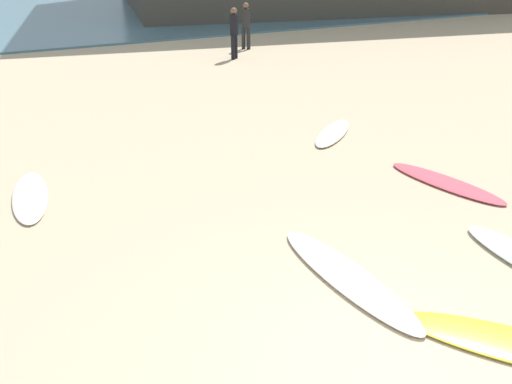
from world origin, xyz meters
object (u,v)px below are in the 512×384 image
surfboard_2 (30,196)px  surfboard_4 (333,133)px  surfboard_1 (446,183)px  beachgoer_near (246,24)px  surfboard_3 (347,277)px  beachgoer_mid (234,31)px

surfboard_2 → surfboard_4: (6.00, 0.34, 0.01)m
surfboard_1 → surfboard_4: size_ratio=1.12×
beachgoer_near → surfboard_1: bearing=125.4°
surfboard_3 → beachgoer_mid: bearing=-111.8°
beachgoer_near → beachgoer_mid: (-1.15, -1.42, 0.02)m
surfboard_4 → beachgoer_near: bearing=124.1°
surfboard_2 → surfboard_1: bearing=-16.4°
surfboard_3 → surfboard_4: (2.89, 4.48, 0.00)m
surfboard_2 → surfboard_4: bearing=9.7°
surfboard_1 → beachgoer_near: 12.73m
surfboard_4 → surfboard_2: bearing=-127.0°
surfboard_1 → beachgoer_mid: size_ratio=1.28×
surfboard_1 → surfboard_2: bearing=146.4°
beachgoer_mid → surfboard_3: bearing=29.7°
surfboard_2 → beachgoer_mid: (7.53, 8.42, 0.90)m
surfboard_1 → surfboard_4: bearing=83.6°
surfboard_1 → beachgoer_near: beachgoer_near is taller
surfboard_3 → beachgoer_near: bearing=-114.1°
beachgoer_near → surfboard_4: bearing=120.8°
surfboard_1 → beachgoer_near: (2.45, 12.46, 0.88)m
surfboard_3 → surfboard_4: bearing=-125.2°
surfboard_3 → surfboard_4: 5.33m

